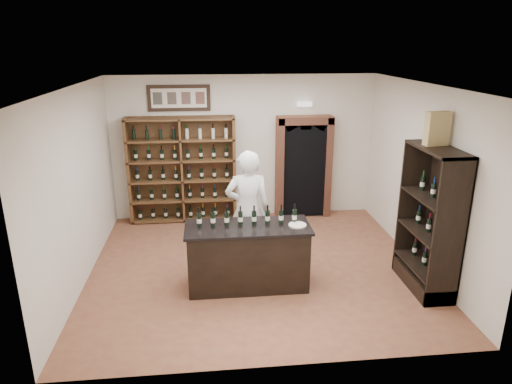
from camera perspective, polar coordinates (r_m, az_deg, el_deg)
floor at (r=7.82m, az=0.08°, el=-9.32°), size 5.50×5.50×0.00m
ceiling at (r=6.95m, az=0.09°, el=13.15°), size 5.50×5.50×0.00m
wall_back at (r=9.65m, az=-1.51°, el=5.58°), size 5.50×0.04×3.00m
wall_left at (r=7.48m, az=-21.35°, el=0.51°), size 0.04×5.00×3.00m
wall_right at (r=8.01m, az=20.06°, el=1.78°), size 0.04×5.00×3.00m
wine_shelf at (r=9.58m, az=-9.19°, el=2.78°), size 2.20×0.38×2.20m
framed_picture at (r=9.44m, az=-9.60°, el=11.51°), size 1.25×0.04×0.52m
arched_doorway at (r=9.75m, az=5.95°, el=3.43°), size 1.17×0.35×2.17m
emergency_light at (r=9.60m, az=6.08°, el=10.87°), size 0.30×0.10×0.10m
tasting_counter at (r=7.04m, az=-1.02°, el=-8.09°), size 1.88×0.78×1.00m
counter_bottle_0 at (r=6.84m, az=-7.13°, el=-3.45°), size 0.07×0.07×0.30m
counter_bottle_1 at (r=6.83m, az=-5.41°, el=-3.40°), size 0.07×0.07×0.30m
counter_bottle_2 at (r=6.84m, az=-3.68°, el=-3.34°), size 0.07×0.07×0.30m
counter_bottle_3 at (r=6.85m, az=-1.96°, el=-3.28°), size 0.07×0.07×0.30m
counter_bottle_4 at (r=6.86m, az=-0.24°, el=-3.21°), size 0.07×0.07×0.30m
counter_bottle_5 at (r=6.89m, az=1.46°, el=-3.14°), size 0.07×0.07×0.30m
counter_bottle_6 at (r=6.91m, az=3.15°, el=-3.08°), size 0.07×0.07×0.30m
counter_bottle_7 at (r=6.95m, az=4.83°, el=-3.00°), size 0.07×0.07×0.30m
side_cabinet at (r=7.40m, az=20.82°, el=-5.80°), size 0.48×1.20×2.20m
shopkeeper at (r=7.46m, az=-1.04°, el=-2.28°), size 0.74×0.49×2.00m
plate at (r=6.87m, az=5.20°, el=-4.14°), size 0.27×0.27×0.02m
wine_crate at (r=7.06m, az=21.70°, el=7.38°), size 0.36×0.18×0.49m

